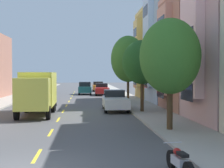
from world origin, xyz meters
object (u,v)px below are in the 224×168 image
object	(u,v)px
parked_hatchback_sky	(38,92)
street_tree_second	(142,62)
delivery_box_truck	(38,90)
parked_pickup_orange	(98,87)
street_tree_nearest	(170,56)
parked_motorcycle	(179,161)
moving_teal_sedan	(85,88)
parked_pickup_white	(115,101)
street_tree_third	(128,59)
parked_pickup_red	(102,89)
parked_pickup_navy	(48,88)
parked_hatchback_champagne	(29,95)

from	to	relation	value
parked_hatchback_sky	street_tree_second	bearing A→B (deg)	-60.25
delivery_box_truck	parked_pickup_orange	world-z (taller)	delivery_box_truck
street_tree_second	parked_hatchback_sky	size ratio (longest dim) A/B	1.41
street_tree_nearest	parked_motorcycle	bearing A→B (deg)	-102.47
delivery_box_truck	moving_teal_sedan	distance (m)	25.14
parked_pickup_white	street_tree_third	bearing A→B (deg)	73.29
delivery_box_truck	parked_pickup_red	bearing A→B (deg)	75.17
parked_pickup_orange	parked_pickup_navy	bearing A→B (deg)	-155.07
street_tree_second	moving_teal_sedan	bearing A→B (deg)	100.59
street_tree_third	parked_hatchback_champagne	bearing A→B (deg)	163.90
street_tree_nearest	parked_hatchback_champagne	xyz separation A→B (m)	(-10.86, 20.41, -3.32)
delivery_box_truck	parked_hatchback_champagne	xyz separation A→B (m)	(-2.66, 12.04, -1.11)
parked_pickup_red	parked_hatchback_champagne	xyz separation A→B (m)	(-8.80, -11.14, -0.07)
parked_hatchback_sky	parked_pickup_orange	xyz separation A→B (m)	(8.73, 15.09, 0.07)
moving_teal_sedan	parked_motorcycle	distance (m)	40.81
street_tree_third	parked_pickup_orange	world-z (taller)	street_tree_third
parked_pickup_white	parked_motorcycle	distance (m)	18.08
street_tree_third	street_tree_nearest	bearing A→B (deg)	-90.00
parked_pickup_navy	parked_pickup_orange	distance (m)	9.48
street_tree_second	parked_hatchback_champagne	distance (m)	16.36
parked_hatchback_champagne	street_tree_nearest	bearing A→B (deg)	-61.98
parked_pickup_orange	parked_pickup_white	bearing A→B (deg)	-89.74
delivery_box_truck	parked_motorcycle	size ratio (longest dim) A/B	3.69
street_tree_nearest	street_tree_second	world-z (taller)	street_tree_nearest
parked_hatchback_sky	parked_motorcycle	size ratio (longest dim) A/B	1.97
delivery_box_truck	parked_motorcycle	xyz separation A→B (m)	(6.55, -15.83, -1.46)
street_tree_nearest	street_tree_third	world-z (taller)	street_tree_third
parked_pickup_red	parked_hatchback_champagne	world-z (taller)	parked_pickup_red
street_tree_nearest	parked_motorcycle	xyz separation A→B (m)	(-1.65, -7.46, -3.66)
delivery_box_truck	parked_pickup_orange	size ratio (longest dim) A/B	1.42
parked_pickup_navy	street_tree_nearest	bearing A→B (deg)	-74.51
street_tree_nearest	parked_pickup_red	distance (m)	31.78
parked_hatchback_sky	parked_pickup_red	bearing A→B (deg)	23.81
street_tree_third	moving_teal_sedan	distance (m)	17.03
parked_hatchback_sky	parked_pickup_white	distance (m)	19.22
parked_pickup_red	parked_pickup_orange	xyz separation A→B (m)	(-0.08, 11.21, 0.00)
street_tree_second	parked_hatchback_sky	xyz separation A→B (m)	(-10.87, 19.03, -3.31)
parked_hatchback_champagne	parked_pickup_orange	bearing A→B (deg)	68.69
parked_hatchback_champagne	parked_motorcycle	world-z (taller)	parked_hatchback_champagne
street_tree_third	parked_motorcycle	bearing A→B (deg)	-93.82
parked_hatchback_sky	moving_teal_sedan	bearing A→B (deg)	41.60
parked_pickup_red	parked_hatchback_champagne	bearing A→B (deg)	-128.29
street_tree_second	delivery_box_truck	bearing A→B (deg)	-178.10
street_tree_third	moving_teal_sedan	size ratio (longest dim) A/B	1.47
parked_pickup_orange	parked_hatchback_champagne	xyz separation A→B (m)	(-8.72, -22.34, -0.07)
parked_pickup_red	delivery_box_truck	bearing A→B (deg)	-104.83
delivery_box_truck	parked_hatchback_sky	bearing A→B (deg)	97.87
parked_pickup_navy	parked_hatchback_champagne	size ratio (longest dim) A/B	1.32
street_tree_third	parked_hatchback_champagne	distance (m)	11.98
moving_teal_sedan	street_tree_nearest	bearing A→B (deg)	-82.12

